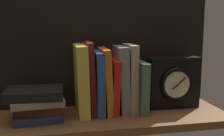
% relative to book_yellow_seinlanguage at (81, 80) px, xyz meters
% --- Properties ---
extents(ground_plane, '(0.80, 0.27, 0.03)m').
position_rel_book_yellow_seinlanguage_xyz_m(ground_plane, '(0.09, -0.04, -0.13)').
color(ground_plane, brown).
extents(back_panel, '(0.80, 0.01, 0.40)m').
position_rel_book_yellow_seinlanguage_xyz_m(back_panel, '(0.09, 0.09, 0.08)').
color(back_panel, black).
rests_on(back_panel, ground_plane).
extents(book_yellow_seinlanguage, '(0.04, 0.16, 0.24)m').
position_rel_book_yellow_seinlanguage_xyz_m(book_yellow_seinlanguage, '(0.00, 0.00, 0.00)').
color(book_yellow_seinlanguage, gold).
rests_on(book_yellow_seinlanguage, ground_plane).
extents(book_maroon_dawkins, '(0.03, 0.13, 0.24)m').
position_rel_book_yellow_seinlanguage_xyz_m(book_maroon_dawkins, '(0.03, 0.00, 0.00)').
color(book_maroon_dawkins, maroon).
rests_on(book_maroon_dawkins, ground_plane).
extents(book_blue_modern, '(0.03, 0.16, 0.21)m').
position_rel_book_yellow_seinlanguage_xyz_m(book_blue_modern, '(0.06, 0.00, -0.01)').
color(book_blue_modern, '#2D4C8E').
rests_on(book_blue_modern, ground_plane).
extents(book_orange_pandolfini, '(0.03, 0.14, 0.22)m').
position_rel_book_yellow_seinlanguage_xyz_m(book_orange_pandolfini, '(0.08, 0.00, -0.01)').
color(book_orange_pandolfini, orange).
rests_on(book_orange_pandolfini, ground_plane).
extents(book_red_requiem, '(0.03, 0.14, 0.18)m').
position_rel_book_yellow_seinlanguage_xyz_m(book_red_requiem, '(0.11, 0.00, -0.03)').
color(book_red_requiem, red).
rests_on(book_red_requiem, ground_plane).
extents(book_gray_chess, '(0.04, 0.12, 0.23)m').
position_rel_book_yellow_seinlanguage_xyz_m(book_gray_chess, '(0.14, 0.00, -0.00)').
color(book_gray_chess, gray).
rests_on(book_gray_chess, ground_plane).
extents(book_tan_shortstories, '(0.03, 0.13, 0.23)m').
position_rel_book_yellow_seinlanguage_xyz_m(book_tan_shortstories, '(0.17, 0.00, -0.00)').
color(book_tan_shortstories, tan).
rests_on(book_tan_shortstories, ground_plane).
extents(book_green_romantic, '(0.03, 0.17, 0.18)m').
position_rel_book_yellow_seinlanguage_xyz_m(book_green_romantic, '(0.20, 0.00, -0.03)').
color(book_green_romantic, '#476B44').
rests_on(book_green_romantic, ground_plane).
extents(framed_clock, '(0.18, 0.07, 0.18)m').
position_rel_book_yellow_seinlanguage_xyz_m(framed_clock, '(0.33, -0.00, -0.03)').
color(framed_clock, black).
rests_on(framed_clock, ground_plane).
extents(book_stack_side, '(0.18, 0.15, 0.10)m').
position_rel_book_yellow_seinlanguage_xyz_m(book_stack_side, '(-0.15, -0.04, -0.06)').
color(book_stack_side, '#232D4C').
rests_on(book_stack_side, ground_plane).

